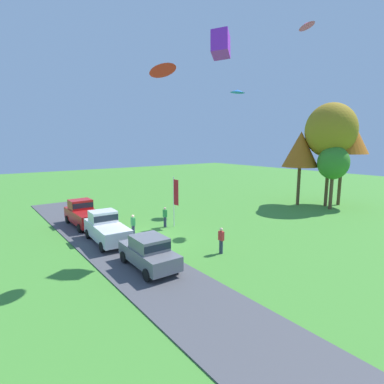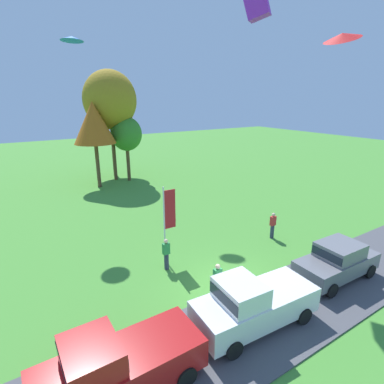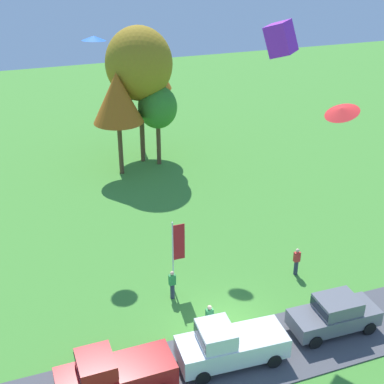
{
  "view_description": "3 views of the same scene",
  "coord_description": "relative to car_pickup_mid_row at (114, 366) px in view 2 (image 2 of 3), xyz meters",
  "views": [
    {
      "loc": [
        19.11,
        -9.9,
        7.08
      ],
      "look_at": [
        -0.94,
        5.19,
        2.9
      ],
      "focal_mm": 28.0,
      "sensor_mm": 36.0,
      "label": 1
    },
    {
      "loc": [
        -8.0,
        -9.34,
        8.58
      ],
      "look_at": [
        1.49,
        5.77,
        2.93
      ],
      "focal_mm": 28.0,
      "sensor_mm": 36.0,
      "label": 2
    },
    {
      "loc": [
        -8.91,
        -19.29,
        17.94
      ],
      "look_at": [
        -0.27,
        4.14,
        5.59
      ],
      "focal_mm": 50.0,
      "sensor_mm": 36.0,
      "label": 3
    }
  ],
  "objects": [
    {
      "name": "ground_plane",
      "position": [
        6.31,
        2.39,
        -1.11
      ],
      "size": [
        120.0,
        120.0,
        0.0
      ],
      "primitive_type": "plane",
      "color": "#478E33"
    },
    {
      "name": "pavement_strip",
      "position": [
        6.31,
        -0.02,
        -1.08
      ],
      "size": [
        36.0,
        4.4,
        0.06
      ],
      "primitive_type": "cube",
      "color": "#4C4C51",
      "rests_on": "ground"
    },
    {
      "name": "car_pickup_mid_row",
      "position": [
        0.0,
        0.0,
        0.0
      ],
      "size": [
        5.02,
        2.08,
        2.14
      ],
      "color": "red",
      "rests_on": "ground"
    },
    {
      "name": "car_pickup_near_entrance",
      "position": [
        5.35,
        -0.04,
        0.0
      ],
      "size": [
        5.1,
        2.27,
        2.14
      ],
      "color": "white",
      "rests_on": "ground"
    },
    {
      "name": "car_sedan_far_end",
      "position": [
        11.15,
        0.19,
        -0.07
      ],
      "size": [
        4.44,
        2.04,
        1.84
      ],
      "color": "slate",
      "rests_on": "ground"
    },
    {
      "name": "person_watching_sky",
      "position": [
        5.29,
        2.07,
        -0.23
      ],
      "size": [
        0.36,
        0.24,
        1.71
      ],
      "color": "#2D334C",
      "rests_on": "ground"
    },
    {
      "name": "person_beside_suv",
      "position": [
        4.49,
        5.39,
        -0.23
      ],
      "size": [
        0.36,
        0.24,
        1.71
      ],
      "color": "#2D334C",
      "rests_on": "ground"
    },
    {
      "name": "person_on_lawn",
      "position": [
        11.86,
        5.04,
        -0.23
      ],
      "size": [
        0.36,
        0.24,
        1.71
      ],
      "color": "#2D334C",
      "rests_on": "ground"
    },
    {
      "name": "tree_lone_near",
      "position": [
        5.8,
        22.44,
        5.17
      ],
      "size": [
        3.92,
        3.92,
        8.27
      ],
      "color": "brown",
      "rests_on": "ground"
    },
    {
      "name": "tree_left_of_center",
      "position": [
        8.11,
        24.32,
        7.21
      ],
      "size": [
        5.35,
        5.35,
        11.28
      ],
      "color": "brown",
      "rests_on": "ground"
    },
    {
      "name": "tree_center_back",
      "position": [
        8.64,
        26.13,
        7.31
      ],
      "size": [
        5.24,
        5.24,
        11.06
      ],
      "color": "brown",
      "rests_on": "ground"
    },
    {
      "name": "tree_right_of_center",
      "position": [
        9.23,
        23.25,
        3.83
      ],
      "size": [
        3.19,
        3.19,
        6.73
      ],
      "color": "brown",
      "rests_on": "ground"
    },
    {
      "name": "flag_banner",
      "position": [
        5.02,
        6.11,
        1.59
      ],
      "size": [
        0.71,
        0.08,
        4.26
      ],
      "color": "silver",
      "rests_on": "ground"
    },
    {
      "name": "kite_delta_high_right",
      "position": [
        3.06,
        15.1,
        11.07
      ],
      "size": [
        2.07,
        2.07,
        0.38
      ],
      "primitive_type": "cone",
      "rotation": [
        0.07,
        0.0,
        2.45
      ],
      "color": "blue"
    },
    {
      "name": "kite_delta_over_trees",
      "position": [
        10.92,
        1.4,
        9.89
      ],
      "size": [
        1.76,
        1.77,
        0.77
      ],
      "primitive_type": "cone",
      "rotation": [
        -0.36,
        0.0,
        1.78
      ],
      "color": "red"
    },
    {
      "name": "kite_box_low_drifter",
      "position": [
        10.38,
        6.08,
        12.1
      ],
      "size": [
        1.82,
        1.77,
        1.84
      ],
      "primitive_type": "cube",
      "rotation": [
        -0.08,
        0.3,
        2.2
      ],
      "color": "purple"
    }
  ]
}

